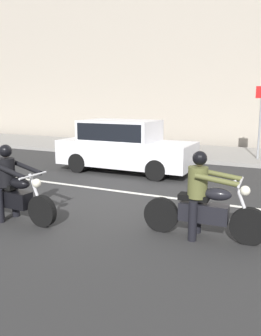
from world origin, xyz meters
The scene contains 8 objects.
ground_plane centered at (0.00, 0.00, 0.00)m, with size 80.00×80.00×0.00m, color #2B2B2B.
sidewalk_slab centered at (0.00, 8.00, 0.07)m, with size 40.00×4.40×0.14m, color gray.
building_facade centered at (0.00, 11.40, 4.82)m, with size 40.00×1.40×9.65m, color #A89E8E.
lane_marking_stripe centered at (-0.49, 0.90, 0.00)m, with size 18.00×0.14×0.01m, color silver.
motorcycle_with_rider_black_leather centered at (-0.89, -1.99, 0.63)m, with size 2.14×0.70×1.53m.
motorcycle_with_rider_olive centered at (2.76, -1.21, 0.63)m, with size 2.17×0.70×1.54m.
parked_sedan_white centered at (-1.07, 3.25, 0.88)m, with size 4.51×1.82×1.72m.
street_sign_post centered at (2.80, 7.07, 1.81)m, with size 0.44×0.08×2.77m.
Camera 1 is at (4.13, -6.90, 2.39)m, focal length 36.81 mm.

